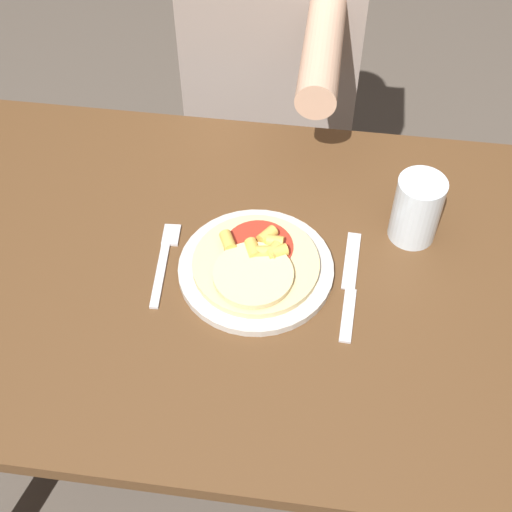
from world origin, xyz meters
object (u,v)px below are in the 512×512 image
(pizza, at_px, (256,263))
(fork, at_px, (165,258))
(dining_table, at_px, (271,314))
(plate, at_px, (256,269))
(drinking_glass, at_px, (417,209))
(knife, at_px, (350,287))
(person_diner, at_px, (275,48))

(pizza, bearing_deg, fork, 177.06)
(dining_table, xyz_separation_m, fork, (-0.18, 0.01, 0.12))
(dining_table, bearing_deg, plate, 178.72)
(fork, bearing_deg, drinking_glass, 15.51)
(plate, relative_size, fork, 1.43)
(pizza, bearing_deg, dining_table, 4.85)
(fork, xyz_separation_m, knife, (0.31, -0.02, 0.00))
(knife, bearing_deg, plate, 175.36)
(fork, bearing_deg, pizza, -2.94)
(plate, xyz_separation_m, fork, (-0.15, 0.01, -0.00))
(fork, bearing_deg, dining_table, -1.84)
(plate, distance_m, fork, 0.15)
(knife, xyz_separation_m, drinking_glass, (0.10, 0.13, 0.06))
(person_diner, bearing_deg, fork, -99.91)
(knife, relative_size, person_diner, 0.18)
(knife, bearing_deg, person_diner, 107.06)
(dining_table, relative_size, fork, 7.20)
(fork, xyz_separation_m, person_diner, (0.11, 0.62, -0.01))
(pizza, xyz_separation_m, drinking_glass, (0.25, 0.12, 0.04))
(dining_table, distance_m, fork, 0.21)
(plate, distance_m, drinking_glass, 0.28)
(plate, xyz_separation_m, drinking_glass, (0.25, 0.12, 0.05))
(plate, height_order, pizza, pizza)
(knife, height_order, drinking_glass, drinking_glass)
(knife, xyz_separation_m, person_diner, (-0.20, 0.64, -0.01))
(drinking_glass, distance_m, person_diner, 0.59)
(dining_table, bearing_deg, fork, 178.16)
(fork, height_order, drinking_glass, drinking_glass)
(dining_table, bearing_deg, knife, -5.32)
(plate, relative_size, pizza, 1.23)
(fork, relative_size, knife, 0.80)
(knife, bearing_deg, dining_table, 174.68)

